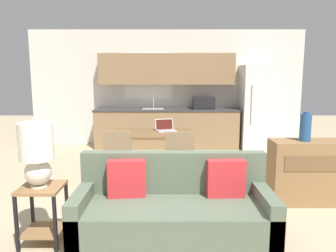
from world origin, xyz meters
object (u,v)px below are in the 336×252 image
at_px(couch, 174,207).
at_px(table_lamp, 37,151).
at_px(dining_table, 152,136).
at_px(dining_chair_near_left, 119,158).
at_px(refrigerator, 258,107).
at_px(dining_chair_near_right, 179,159).
at_px(laptop, 166,128).
at_px(side_table, 43,205).
at_px(vase, 306,127).
at_px(credenza, 309,172).

distance_m(couch, table_lamp, 1.48).
bearing_deg(dining_table, dining_chair_near_left, -119.71).
height_order(refrigerator, dining_chair_near_right, refrigerator).
height_order(couch, laptop, laptop).
distance_m(side_table, laptop, 2.70).
bearing_deg(couch, dining_chair_near_left, 119.41).
bearing_deg(couch, table_lamp, -174.67).
relative_size(vase, laptop, 0.99).
distance_m(couch, side_table, 1.32).
distance_m(couch, laptop, 2.31).
xyz_separation_m(table_lamp, vase, (3.05, 1.05, 0.06)).
xyz_separation_m(couch, vase, (1.71, 0.92, 0.68)).
relative_size(table_lamp, vase, 1.68).
relative_size(refrigerator, dining_chair_near_left, 2.05).
relative_size(credenza, vase, 2.66).
height_order(side_table, vase, vase).
bearing_deg(couch, credenza, 27.55).
relative_size(credenza, laptop, 2.64).
xyz_separation_m(dining_table, laptop, (0.23, 0.16, 0.12)).
bearing_deg(laptop, dining_chair_near_left, -144.48).
xyz_separation_m(side_table, vase, (3.03, 1.03, 0.62)).
xyz_separation_m(side_table, dining_chair_near_left, (0.55, 1.47, 0.11)).
relative_size(dining_table, vase, 3.51).
xyz_separation_m(dining_table, credenza, (2.14, -1.17, -0.25)).
xyz_separation_m(vase, laptop, (-1.81, 1.35, -0.23)).
distance_m(dining_table, side_table, 2.44).
height_order(couch, credenza, couch).
xyz_separation_m(vase, dining_chair_near_left, (-2.48, 0.43, -0.52)).
height_order(refrigerator, dining_chair_near_left, refrigerator).
bearing_deg(vase, table_lamp, -161.02).
distance_m(dining_chair_near_left, dining_chair_near_right, 0.87).
bearing_deg(side_table, refrigerator, 52.53).
bearing_deg(refrigerator, dining_chair_near_right, -122.86).
bearing_deg(vase, credenza, 11.25).
distance_m(table_lamp, laptop, 2.70).
bearing_deg(dining_table, couch, -80.99).
bearing_deg(dining_chair_near_right, vase, 165.03).
bearing_deg(dining_chair_near_left, laptop, -125.04).
bearing_deg(refrigerator, dining_chair_near_left, -134.09).
xyz_separation_m(couch, dining_chair_near_left, (-0.76, 1.36, 0.17)).
xyz_separation_m(refrigerator, dining_chair_near_left, (-2.74, -2.83, -0.44)).
bearing_deg(dining_chair_near_left, dining_chair_near_right, 175.71).
height_order(couch, side_table, couch).
bearing_deg(dining_chair_near_right, dining_table, -65.16).
xyz_separation_m(refrigerator, credenza, (-0.17, -3.24, -0.52)).
relative_size(couch, vase, 5.21).
xyz_separation_m(dining_table, vase, (2.05, -1.19, 0.35)).
bearing_deg(refrigerator, couch, -115.27).
bearing_deg(laptop, table_lamp, -135.71).
relative_size(side_table, credenza, 0.59).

